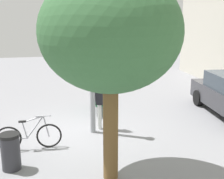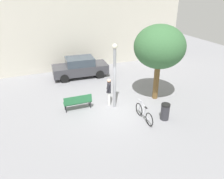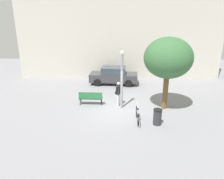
{
  "view_description": "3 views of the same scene",
  "coord_description": "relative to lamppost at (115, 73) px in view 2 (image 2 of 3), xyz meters",
  "views": [
    {
      "loc": [
        9.14,
        -0.83,
        3.71
      ],
      "look_at": [
        -0.72,
        1.18,
        1.16
      ],
      "focal_mm": 48.31,
      "sensor_mm": 36.0,
      "label": 1
    },
    {
      "loc": [
        -4.33,
        -10.02,
        6.53
      ],
      "look_at": [
        0.23,
        1.01,
        0.82
      ],
      "focal_mm": 34.97,
      "sensor_mm": 36.0,
      "label": 2
    },
    {
      "loc": [
        -0.15,
        -12.62,
        5.65
      ],
      "look_at": [
        -0.52,
        1.21,
        0.99
      ],
      "focal_mm": 34.06,
      "sensor_mm": 36.0,
      "label": 3
    }
  ],
  "objects": [
    {
      "name": "ground_plane",
      "position": [
        -0.12,
        -0.38,
        -2.11
      ],
      "size": [
        36.0,
        36.0,
        0.0
      ],
      "primitive_type": "plane",
      "color": "gray"
    },
    {
      "name": "building_facade",
      "position": [
        -0.12,
        8.29,
        2.74
      ],
      "size": [
        19.35,
        2.0,
        9.7
      ],
      "primitive_type": "cube",
      "color": "beige",
      "rests_on": "ground_plane"
    },
    {
      "name": "lamppost",
      "position": [
        0.0,
        0.0,
        0.0
      ],
      "size": [
        0.28,
        0.28,
        3.78
      ],
      "color": "gray",
      "rests_on": "ground_plane"
    },
    {
      "name": "person_by_lamppost",
      "position": [
        -0.2,
        0.35,
        -1.14
      ],
      "size": [
        0.44,
        0.63,
        1.67
      ],
      "color": "white",
      "rests_on": "ground_plane"
    },
    {
      "name": "park_bench",
      "position": [
        -2.08,
        0.46,
        -1.56
      ],
      "size": [
        1.61,
        0.51,
        0.92
      ],
      "color": "#236038",
      "rests_on": "ground_plane"
    },
    {
      "name": "plaza_tree",
      "position": [
        2.82,
        0.02,
        1.2
      ],
      "size": [
        2.99,
        2.99,
        4.61
      ],
      "color": "brown",
      "rests_on": "ground_plane"
    },
    {
      "name": "bicycle_silver",
      "position": [
        0.89,
        -1.92,
        -1.72
      ],
      "size": [
        0.08,
        1.81,
        0.97
      ],
      "color": "black",
      "rests_on": "ground_plane"
    },
    {
      "name": "parked_car_charcoal",
      "position": [
        -0.62,
        5.38,
        -1.33
      ],
      "size": [
        4.31,
        2.05,
        1.55
      ],
      "color": "#38383D",
      "rests_on": "ground_plane"
    },
    {
      "name": "trash_bin",
      "position": [
        1.96,
        -2.29,
        -1.65
      ],
      "size": [
        0.48,
        0.48,
        0.92
      ],
      "color": "#2D2D33",
      "rests_on": "ground_plane"
    }
  ]
}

